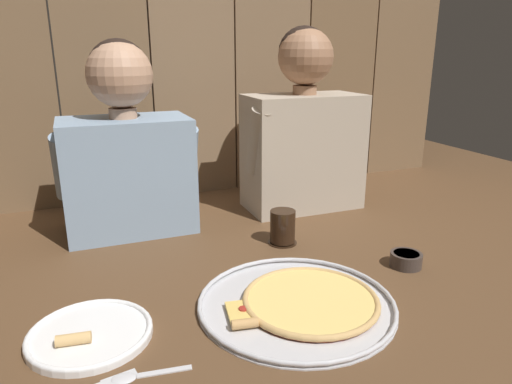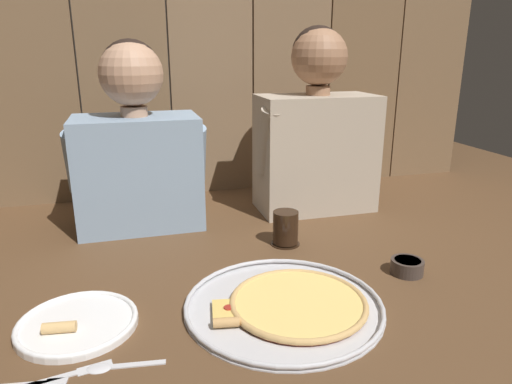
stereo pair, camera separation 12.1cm
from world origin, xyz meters
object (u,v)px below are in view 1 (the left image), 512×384
(diner_right, at_px, (304,129))
(pizza_tray, at_px, (301,302))
(drinking_glass, at_px, (283,227))
(diner_left, at_px, (126,149))
(dinner_plate, at_px, (90,334))
(dipping_bowl, at_px, (406,259))

(diner_right, bearing_deg, pizza_tray, -116.96)
(drinking_glass, relative_size, diner_left, 0.17)
(dinner_plate, relative_size, drinking_glass, 2.41)
(pizza_tray, xyz_separation_m, dinner_plate, (-0.44, 0.05, -0.00))
(dinner_plate, height_order, dipping_bowl, dipping_bowl)
(dipping_bowl, bearing_deg, diner_right, 93.32)
(pizza_tray, xyz_separation_m, dipping_bowl, (0.34, 0.07, 0.01))
(drinking_glass, distance_m, diner_left, 0.52)
(dinner_plate, bearing_deg, pizza_tray, -6.05)
(dinner_plate, xyz_separation_m, dipping_bowl, (0.78, 0.03, 0.01))
(drinking_glass, xyz_separation_m, diner_right, (0.20, 0.28, 0.23))
(pizza_tray, bearing_deg, drinking_glass, 72.19)
(drinking_glass, bearing_deg, dipping_bowl, -47.43)
(diner_right, bearing_deg, drinking_glass, -126.09)
(dinner_plate, relative_size, diner_left, 0.42)
(dinner_plate, relative_size, diner_right, 0.39)
(drinking_glass, xyz_separation_m, diner_left, (-0.39, 0.28, 0.21))
(pizza_tray, bearing_deg, diner_left, 115.15)
(diner_left, bearing_deg, dipping_bowl, -40.53)
(pizza_tray, relative_size, diner_left, 0.76)
(pizza_tray, distance_m, diner_left, 0.71)
(dinner_plate, relative_size, dipping_bowl, 2.95)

